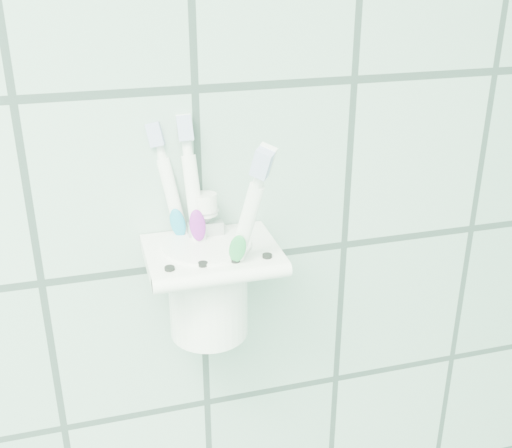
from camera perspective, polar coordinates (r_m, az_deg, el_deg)
holder_bracket at (r=0.62m, az=-3.97°, el=-2.79°), size 0.13×0.10×0.04m
cup at (r=0.64m, az=-4.30°, el=-5.43°), size 0.09×0.09×0.10m
toothbrush_pink at (r=0.62m, az=-5.06°, el=-0.23°), size 0.04×0.05×0.21m
toothbrush_blue at (r=0.59m, az=-4.28°, el=-0.97°), size 0.02×0.06×0.21m
toothbrush_orange at (r=0.60m, az=-3.78°, el=-0.39°), size 0.05×0.07×0.22m
toothpaste_tube at (r=0.64m, az=-4.32°, el=-2.35°), size 0.04×0.03×0.13m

